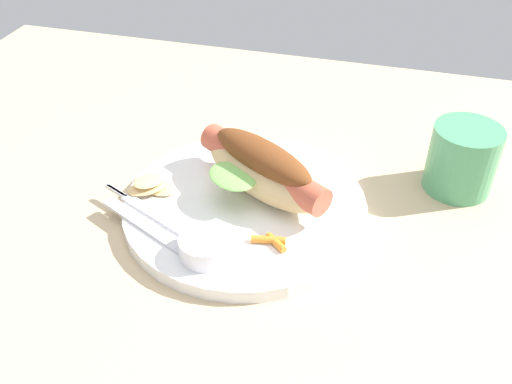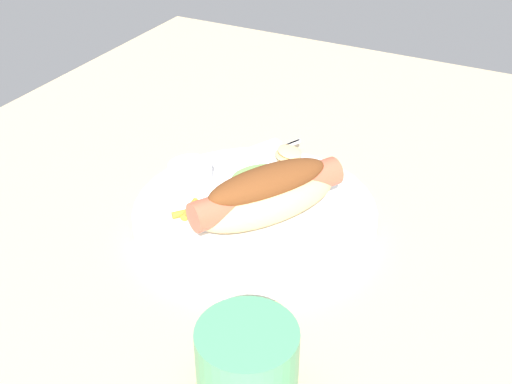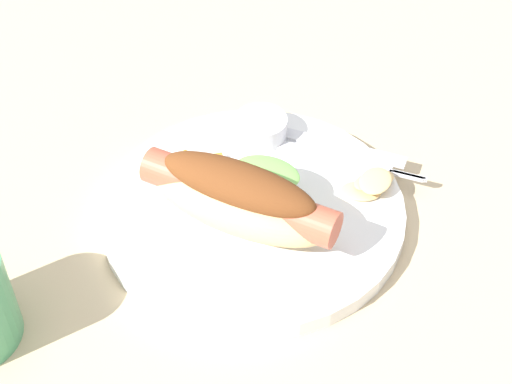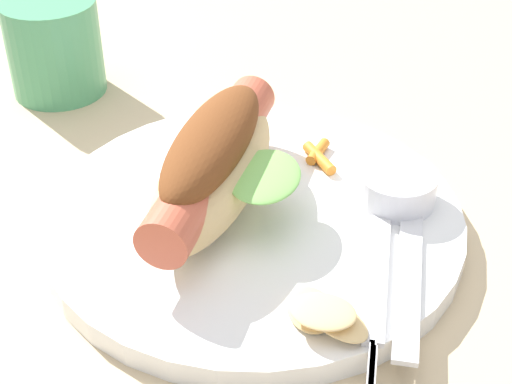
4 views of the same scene
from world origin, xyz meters
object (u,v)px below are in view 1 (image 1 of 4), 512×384
carrot_garnish (272,241)px  knife (148,227)px  plate (245,207)px  sauce_ramekin (205,247)px  fork (153,214)px  chips_pile (152,186)px  drinking_cup (462,159)px  hot_dog (262,168)px

carrot_garnish → knife: bearing=5.0°
plate → sauce_ramekin: size_ratio=5.24×
fork → chips_pile: chips_pile is taller
knife → carrot_garnish: size_ratio=3.47×
plate → drinking_cup: bearing=-153.9°
sauce_ramekin → carrot_garnish: bearing=-150.9°
drinking_cup → hot_dog: bearing=22.7°
plate → chips_pile: (10.77, 1.05, 1.55)cm
carrot_garnish → drinking_cup: size_ratio=0.49×
chips_pile → fork: bearing=114.6°
carrot_garnish → drinking_cup: bearing=-136.9°
drinking_cup → knife: bearing=30.2°
hot_dog → sauce_ramekin: size_ratio=3.32×
knife → chips_pile: chips_pile is taller
fork → drinking_cup: size_ratio=1.74×
sauce_ramekin → chips_pile: size_ratio=0.89×
sauce_ramekin → chips_pile: sauce_ramekin is taller
plate → fork: bearing=28.9°
plate → carrot_garnish: bearing=127.4°
sauce_ramekin → fork: 8.78cm
carrot_garnish → drinking_cup: 25.41cm
chips_pile → carrot_garnish: size_ratio=1.48×
hot_dog → drinking_cup: bearing=-126.1°
plate → hot_dog: bearing=-120.9°
hot_dog → fork: hot_dog is taller
sauce_ramekin → drinking_cup: drinking_cup is taller
sauce_ramekin → carrot_garnish: sauce_ramekin is taller
knife → carrot_garnish: (-13.16, -1.15, 0.21)cm
fork → drinking_cup: drinking_cup is taller
drinking_cup → chips_pile: bearing=20.1°
sauce_ramekin → knife: size_ratio=0.38×
carrot_garnish → drinking_cup: (-18.50, -17.29, 2.05)cm
sauce_ramekin → fork: size_ratio=0.37×
fork → chips_pile: (1.79, -3.91, 0.55)cm
fork → knife: (-0.40, 2.16, -0.02)cm
chips_pile → carrot_garnish: bearing=162.2°
hot_dog → drinking_cup: size_ratio=2.14×
hot_dog → fork: 12.95cm
chips_pile → drinking_cup: size_ratio=0.72×
plate → fork: size_ratio=1.94×
plate → hot_dog: (-1.34, -2.24, 4.02)cm
plate → sauce_ramekin: 9.60cm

